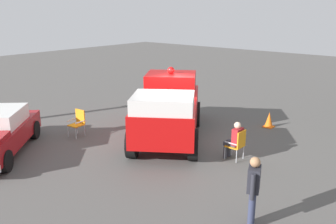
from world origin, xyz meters
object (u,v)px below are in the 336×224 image
(lawn_chair_by_car, at_px, (78,121))
(traffic_cone, at_px, (269,120))
(spectator_standing, at_px, (253,187))
(lawn_chair_near_truck, at_px, (238,143))
(vintage_fire_truck, at_px, (169,107))
(spectator_seated, at_px, (235,139))

(lawn_chair_by_car, xyz_separation_m, traffic_cone, (5.70, -5.25, -0.28))
(spectator_standing, bearing_deg, lawn_chair_near_truck, 34.02)
(vintage_fire_truck, distance_m, spectator_standing, 6.04)
(lawn_chair_near_truck, xyz_separation_m, traffic_cone, (3.83, 0.66, -0.28))
(lawn_chair_near_truck, relative_size, traffic_cone, 1.61)
(lawn_chair_near_truck, xyz_separation_m, spectator_standing, (-3.03, -2.04, 0.37))
(lawn_chair_by_car, height_order, traffic_cone, lawn_chair_by_car)
(lawn_chair_near_truck, bearing_deg, lawn_chair_by_car, 107.59)
(vintage_fire_truck, bearing_deg, lawn_chair_near_truck, -93.44)
(vintage_fire_truck, xyz_separation_m, lawn_chair_by_car, (-2.06, 2.84, -0.61))
(vintage_fire_truck, relative_size, spectator_standing, 3.67)
(lawn_chair_near_truck, bearing_deg, traffic_cone, 9.73)
(lawn_chair_by_car, bearing_deg, lawn_chair_near_truck, -72.41)
(traffic_cone, bearing_deg, vintage_fire_truck, 146.55)
(spectator_seated, bearing_deg, lawn_chair_by_car, 108.00)
(vintage_fire_truck, bearing_deg, lawn_chair_by_car, 125.91)
(vintage_fire_truck, xyz_separation_m, lawn_chair_near_truck, (-0.18, -3.07, -0.61))
(spectator_seated, height_order, traffic_cone, spectator_seated)
(lawn_chair_by_car, relative_size, traffic_cone, 1.61)
(lawn_chair_near_truck, bearing_deg, spectator_seated, 88.34)
(vintage_fire_truck, relative_size, lawn_chair_near_truck, 6.03)
(lawn_chair_near_truck, bearing_deg, vintage_fire_truck, 86.56)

